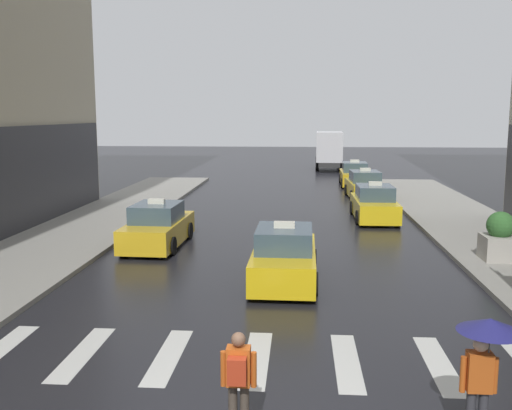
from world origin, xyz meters
TOP-DOWN VIEW (x-y plane):
  - crosswalk_markings at (-0.00, 3.00)m, footprint 11.30×2.80m
  - taxi_lead at (0.40, 8.56)m, footprint 1.97×4.56m
  - taxi_second at (-4.41, 12.79)m, footprint 2.03×4.59m
  - taxi_third at (4.28, 18.96)m, footprint 1.95×4.55m
  - taxi_fourth at (4.58, 25.91)m, footprint 2.07×4.60m
  - taxi_fifth at (4.55, 32.11)m, footprint 1.99×4.57m
  - box_truck at (3.35, 44.06)m, footprint 2.43×7.59m
  - pedestrian_with_umbrella at (3.57, 0.25)m, footprint 0.96×0.96m
  - pedestrian_with_backpack at (-0.06, 0.14)m, footprint 0.55×0.43m
  - planter_mid_block at (7.36, 11.07)m, footprint 1.10×1.10m

SIDE VIEW (x-z plane):
  - crosswalk_markings at x=0.00m, z-range 0.00..0.01m
  - taxi_lead at x=0.40m, z-range -0.18..1.63m
  - taxi_second at x=-4.41m, z-range -0.18..1.63m
  - taxi_third at x=4.28m, z-range -0.18..1.63m
  - taxi_fourth at x=4.58m, z-range -0.18..1.63m
  - taxi_fifth at x=4.55m, z-range -0.18..1.63m
  - planter_mid_block at x=7.36m, z-range 0.07..1.67m
  - pedestrian_with_backpack at x=-0.06m, z-range 0.15..1.80m
  - pedestrian_with_umbrella at x=3.57m, z-range 0.55..2.49m
  - box_truck at x=3.35m, z-range 0.18..3.53m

